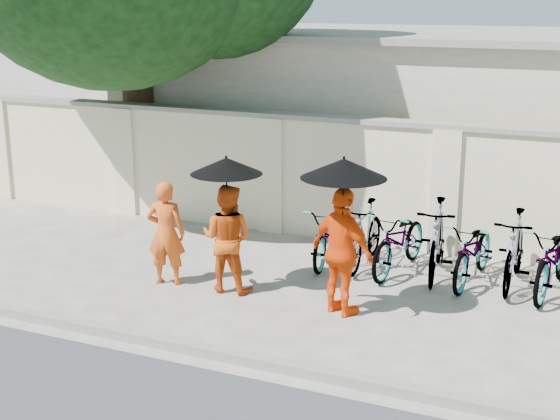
% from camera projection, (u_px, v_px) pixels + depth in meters
% --- Properties ---
extents(ground, '(80.00, 80.00, 0.00)m').
position_uv_depth(ground, '(246.00, 300.00, 10.57)').
color(ground, '#ABA69D').
extents(kerb, '(40.00, 0.16, 0.12)m').
position_uv_depth(kerb, '(181.00, 346.00, 9.05)').
color(kerb, gray).
rests_on(kerb, ground).
extents(compound_wall, '(20.00, 0.30, 2.00)m').
position_uv_depth(compound_wall, '(386.00, 185.00, 12.74)').
color(compound_wall, beige).
rests_on(compound_wall, ground).
extents(building_behind, '(14.00, 6.00, 3.20)m').
position_uv_depth(building_behind, '(489.00, 120.00, 15.55)').
color(building_behind, beige).
rests_on(building_behind, ground).
extents(monk_left, '(0.62, 0.49, 1.51)m').
position_uv_depth(monk_left, '(166.00, 233.00, 11.01)').
color(monk_left, '#DA5415').
rests_on(monk_left, ground).
extents(monk_center, '(0.78, 0.62, 1.52)m').
position_uv_depth(monk_center, '(227.00, 238.00, 10.75)').
color(monk_center, '#C9470E').
rests_on(monk_center, ground).
extents(parasol_center, '(0.97, 0.97, 1.05)m').
position_uv_depth(parasol_center, '(226.00, 166.00, 10.38)').
color(parasol_center, black).
rests_on(parasol_center, ground).
extents(monk_right, '(1.07, 0.78, 1.69)m').
position_uv_depth(monk_right, '(342.00, 252.00, 9.91)').
color(monk_right, '#F34808').
rests_on(monk_right, ground).
extents(parasol_right, '(1.08, 1.08, 1.12)m').
position_uv_depth(parasol_right, '(344.00, 168.00, 9.54)').
color(parasol_right, black).
rests_on(parasol_right, ground).
extents(bike_0, '(0.77, 1.79, 0.91)m').
position_uv_depth(bike_0, '(331.00, 233.00, 12.00)').
color(bike_0, '#9F9FA1').
rests_on(bike_0, ground).
extents(bike_1, '(0.50, 1.67, 1.00)m').
position_uv_depth(bike_1, '(365.00, 235.00, 11.79)').
color(bike_1, '#9F9FA1').
rests_on(bike_1, ground).
extents(bike_2, '(0.86, 1.90, 0.96)m').
position_uv_depth(bike_2, '(400.00, 241.00, 11.57)').
color(bike_2, '#9F9FA1').
rests_on(bike_2, ground).
extents(bike_3, '(0.76, 1.91, 1.12)m').
position_uv_depth(bike_3, '(437.00, 240.00, 11.35)').
color(bike_3, '#9F9FA1').
rests_on(bike_3, ground).
extents(bike_4, '(0.77, 1.83, 0.93)m').
position_uv_depth(bike_4, '(474.00, 251.00, 11.13)').
color(bike_4, '#9F9FA1').
rests_on(bike_4, ground).
extents(bike_5, '(0.50, 1.78, 1.07)m').
position_uv_depth(bike_5, '(514.00, 250.00, 10.96)').
color(bike_5, '#9F9FA1').
rests_on(bike_5, ground).
extents(bike_6, '(0.90, 1.96, 0.99)m').
position_uv_depth(bike_6, '(555.00, 259.00, 10.71)').
color(bike_6, '#9F9FA1').
rests_on(bike_6, ground).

